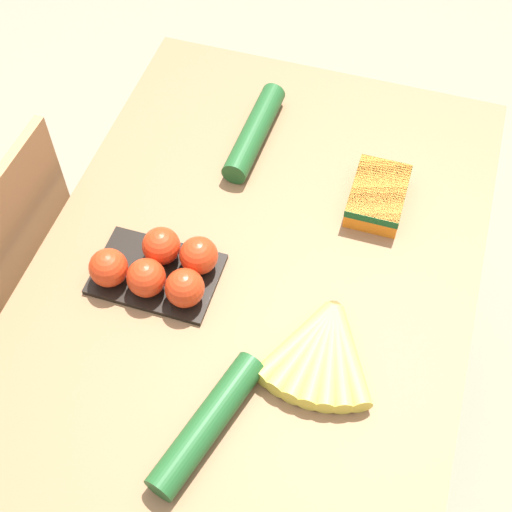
{
  "coord_description": "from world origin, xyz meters",
  "views": [
    {
      "loc": [
        -0.72,
        -0.22,
        1.87
      ],
      "look_at": [
        0.0,
        0.0,
        0.8
      ],
      "focal_mm": 50.0,
      "sensor_mm": 36.0,
      "label": 1
    }
  ],
  "objects_px": {
    "tomato_pack": "(159,268)",
    "cucumber_near": "(255,132)",
    "carrot_bag": "(378,194)",
    "banana_bunch": "(322,352)",
    "cucumber_far": "(207,424)"
  },
  "relations": [
    {
      "from": "tomato_pack",
      "to": "carrot_bag",
      "type": "height_order",
      "value": "tomato_pack"
    },
    {
      "from": "cucumber_far",
      "to": "carrot_bag",
      "type": "bearing_deg",
      "value": -16.84
    },
    {
      "from": "banana_bunch",
      "to": "tomato_pack",
      "type": "relative_size",
      "value": 0.9
    },
    {
      "from": "carrot_bag",
      "to": "cucumber_near",
      "type": "bearing_deg",
      "value": 71.53
    },
    {
      "from": "banana_bunch",
      "to": "carrot_bag",
      "type": "distance_m",
      "value": 0.36
    },
    {
      "from": "banana_bunch",
      "to": "carrot_bag",
      "type": "height_order",
      "value": "carrot_bag"
    },
    {
      "from": "carrot_bag",
      "to": "cucumber_far",
      "type": "relative_size",
      "value": 0.59
    },
    {
      "from": "banana_bunch",
      "to": "carrot_bag",
      "type": "relative_size",
      "value": 1.33
    },
    {
      "from": "banana_bunch",
      "to": "cucumber_far",
      "type": "relative_size",
      "value": 0.79
    },
    {
      "from": "tomato_pack",
      "to": "cucumber_far",
      "type": "relative_size",
      "value": 0.87
    },
    {
      "from": "tomato_pack",
      "to": "cucumber_near",
      "type": "relative_size",
      "value": 0.88
    },
    {
      "from": "banana_bunch",
      "to": "tomato_pack",
      "type": "bearing_deg",
      "value": 77.95
    },
    {
      "from": "banana_bunch",
      "to": "cucumber_far",
      "type": "bearing_deg",
      "value": 141.66
    },
    {
      "from": "tomato_pack",
      "to": "cucumber_near",
      "type": "bearing_deg",
      "value": -8.68
    },
    {
      "from": "tomato_pack",
      "to": "cucumber_near",
      "type": "height_order",
      "value": "tomato_pack"
    }
  ]
}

